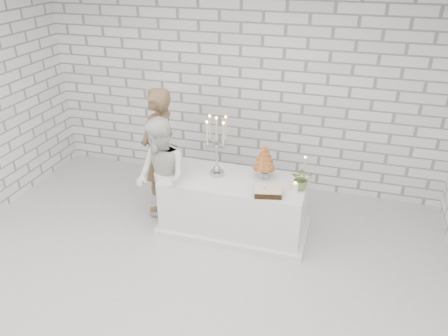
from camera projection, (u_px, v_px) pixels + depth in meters
ground at (181, 279)px, 4.95m from camera, size 6.00×5.00×0.01m
wall_back at (240, 88)px, 6.39m from camera, size 6.00×0.01×3.00m
cake_table at (234, 204)px, 5.66m from camera, size 1.80×0.80×0.75m
groom at (159, 151)px, 5.90m from camera, size 0.52×0.70×1.77m
bride at (161, 178)px, 5.48m from camera, size 0.95×0.94×1.55m
candelabra at (217, 147)px, 5.41m from camera, size 0.37×0.37×0.79m
croquembouche at (264, 162)px, 5.42m from camera, size 0.37×0.37×0.45m
chocolate_cake at (268, 192)px, 5.13m from camera, size 0.36×0.29×0.08m
pillar_candle at (295, 188)px, 5.18m from camera, size 0.09×0.09×0.12m
extra_taper at (304, 170)px, 5.37m from camera, size 0.07×0.07×0.32m
flowers at (302, 178)px, 5.20m from camera, size 0.28×0.24×0.29m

